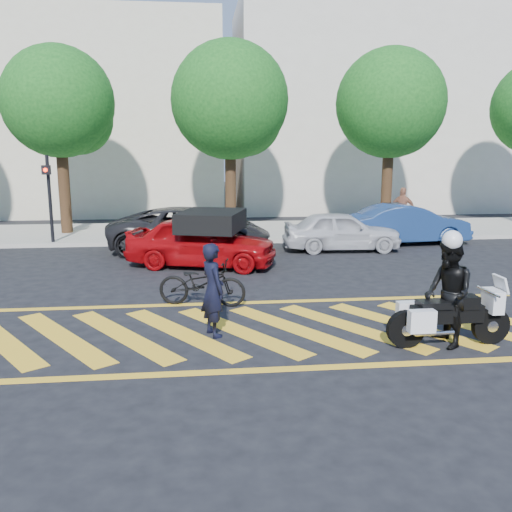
{
  "coord_description": "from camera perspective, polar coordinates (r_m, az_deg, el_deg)",
  "views": [
    {
      "loc": [
        -1.37,
        -9.9,
        3.48
      ],
      "look_at": [
        -0.06,
        2.06,
        1.05
      ],
      "focal_mm": 38.0,
      "sensor_mm": 36.0,
      "label": 1
    }
  ],
  "objects": [
    {
      "name": "parked_right",
      "position": [
        20.39,
        15.64,
        3.23
      ],
      "size": [
        4.52,
        1.94,
        1.45
      ],
      "primitive_type": "imported",
      "rotation": [
        0.0,
        0.0,
        1.67
      ],
      "color": "navy",
      "rests_on": "ground"
    },
    {
      "name": "tree_right",
      "position": [
        23.42,
        14.22,
        14.92
      ],
      "size": [
        4.4,
        4.4,
        7.41
      ],
      "color": "black",
      "rests_on": "ground"
    },
    {
      "name": "officer_bike",
      "position": [
        10.08,
        -4.56,
        -3.56
      ],
      "size": [
        0.64,
        0.75,
        1.76
      ],
      "primitive_type": "imported",
      "rotation": [
        0.0,
        0.0,
        1.97
      ],
      "color": "black",
      "rests_on": "ground"
    },
    {
      "name": "ground",
      "position": [
        10.58,
        1.54,
        -7.79
      ],
      "size": [
        90.0,
        90.0,
        0.0
      ],
      "primitive_type": "plane",
      "color": "black",
      "rests_on": "ground"
    },
    {
      "name": "signal_pole",
      "position": [
        20.36,
        -20.96,
        6.28
      ],
      "size": [
        0.28,
        0.43,
        3.2
      ],
      "color": "black",
      "rests_on": "ground"
    },
    {
      "name": "sidewalk",
      "position": [
        22.2,
        -2.64,
        2.59
      ],
      "size": [
        60.0,
        5.0,
        0.15
      ],
      "primitive_type": "cube",
      "color": "#9E998E",
      "rests_on": "ground"
    },
    {
      "name": "building_right",
      "position": [
        32.65,
        12.7,
        14.7
      ],
      "size": [
        16.0,
        8.0,
        11.0
      ],
      "primitive_type": "cube",
      "color": "beige",
      "rests_on": "ground"
    },
    {
      "name": "crosswalk",
      "position": [
        10.57,
        1.33,
        -7.77
      ],
      "size": [
        12.33,
        4.0,
        0.01
      ],
      "color": "yellow",
      "rests_on": "ground"
    },
    {
      "name": "bicycle",
      "position": [
        12.08,
        -5.71,
        -2.85
      ],
      "size": [
        2.07,
        1.14,
        1.03
      ],
      "primitive_type": "imported",
      "rotation": [
        0.0,
        0.0,
        1.33
      ],
      "color": "black",
      "rests_on": "ground"
    },
    {
      "name": "police_motorcycle",
      "position": [
        10.2,
        19.51,
        -5.99
      ],
      "size": [
        2.27,
        0.72,
        1.0
      ],
      "rotation": [
        0.0,
        0.0,
        0.02
      ],
      "color": "black",
      "rests_on": "ground"
    },
    {
      "name": "pedestrian_right",
      "position": [
        22.44,
        15.18,
        4.75
      ],
      "size": [
        1.1,
        0.91,
        1.75
      ],
      "primitive_type": "imported",
      "rotation": [
        0.0,
        0.0,
        2.58
      ],
      "color": "#9D6147",
      "rests_on": "sidewalk"
    },
    {
      "name": "tree_left",
      "position": [
        22.58,
        -19.7,
        14.63
      ],
      "size": [
        4.2,
        4.2,
        7.26
      ],
      "color": "black",
      "rests_on": "ground"
    },
    {
      "name": "tree_center",
      "position": [
        22.07,
        -2.43,
        15.62
      ],
      "size": [
        4.6,
        4.6,
        7.56
      ],
      "color": "black",
      "rests_on": "ground"
    },
    {
      "name": "parked_mid_right",
      "position": [
        18.65,
        9.0,
        2.63
      ],
      "size": [
        4.02,
        1.77,
        1.35
      ],
      "primitive_type": "imported",
      "rotation": [
        0.0,
        0.0,
        1.53
      ],
      "color": "#B8B9BD",
      "rests_on": "ground"
    },
    {
      "name": "officer_moto",
      "position": [
        10.08,
        19.59,
        -3.74
      ],
      "size": [
        0.74,
        0.94,
        1.92
      ],
      "primitive_type": "imported",
      "rotation": [
        0.0,
        0.0,
        -1.55
      ],
      "color": "black",
      "rests_on": "ground"
    },
    {
      "name": "red_convertible",
      "position": [
        15.98,
        -5.74,
        1.51
      ],
      "size": [
        4.7,
        2.92,
        1.49
      ],
      "primitive_type": "imported",
      "rotation": [
        0.0,
        0.0,
        1.29
      ],
      "color": "#9B070A",
      "rests_on": "ground"
    },
    {
      "name": "parked_mid_left",
      "position": [
        18.36,
        -6.94,
        2.78
      ],
      "size": [
        5.56,
        2.9,
        1.5
      ],
      "primitive_type": "imported",
      "rotation": [
        0.0,
        0.0,
        1.49
      ],
      "color": "black",
      "rests_on": "ground"
    },
    {
      "name": "building_left",
      "position": [
        31.64,
        -18.89,
        13.59
      ],
      "size": [
        16.0,
        8.0,
        10.0
      ],
      "primitive_type": "cube",
      "color": "beige",
      "rests_on": "ground"
    }
  ]
}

